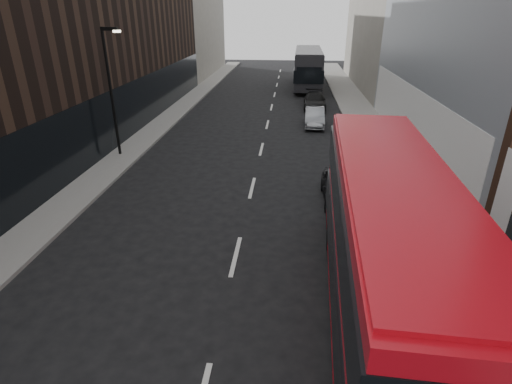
% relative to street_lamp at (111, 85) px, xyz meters
% --- Properties ---
extents(sidewalk_right, '(3.00, 80.00, 0.15)m').
position_rel_street_lamp_xyz_m(sidewalk_right, '(15.72, 7.00, -4.11)').
color(sidewalk_right, slate).
rests_on(sidewalk_right, ground).
extents(sidewalk_left, '(2.00, 80.00, 0.15)m').
position_rel_street_lamp_xyz_m(sidewalk_left, '(0.22, 7.00, -4.11)').
color(sidewalk_left, slate).
rests_on(sidewalk_left, ground).
extents(building_left_mid, '(5.00, 24.00, 14.00)m').
position_rel_street_lamp_xyz_m(building_left_mid, '(-3.28, 12.00, 2.82)').
color(building_left_mid, black).
rests_on(building_left_mid, ground).
extents(building_left_far, '(5.00, 20.00, 13.00)m').
position_rel_street_lamp_xyz_m(building_left_far, '(-3.28, 34.00, 2.32)').
color(building_left_far, slate).
rests_on(building_left_far, ground).
extents(street_lamp, '(1.06, 0.22, 7.00)m').
position_rel_street_lamp_xyz_m(street_lamp, '(0.00, 0.00, 0.00)').
color(street_lamp, black).
rests_on(street_lamp, sidewalk_left).
extents(red_bus, '(3.23, 11.39, 4.55)m').
position_rel_street_lamp_xyz_m(red_bus, '(12.52, -12.85, -1.66)').
color(red_bus, '#B70B16').
rests_on(red_bus, ground).
extents(grey_bus, '(3.19, 12.71, 4.08)m').
position_rel_street_lamp_xyz_m(grey_bus, '(11.69, 24.82, -2.00)').
color(grey_bus, black).
rests_on(grey_bus, ground).
extents(car_a, '(1.57, 3.84, 1.30)m').
position_rel_street_lamp_xyz_m(car_a, '(12.31, -5.09, -3.53)').
color(car_a, black).
rests_on(car_a, ground).
extents(car_b, '(1.53, 4.09, 1.34)m').
position_rel_street_lamp_xyz_m(car_b, '(11.76, 8.00, -3.51)').
color(car_b, gray).
rests_on(car_b, ground).
extents(car_c, '(2.02, 4.70, 1.35)m').
position_rel_street_lamp_xyz_m(car_c, '(12.03, 13.92, -3.51)').
color(car_c, black).
rests_on(car_c, ground).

